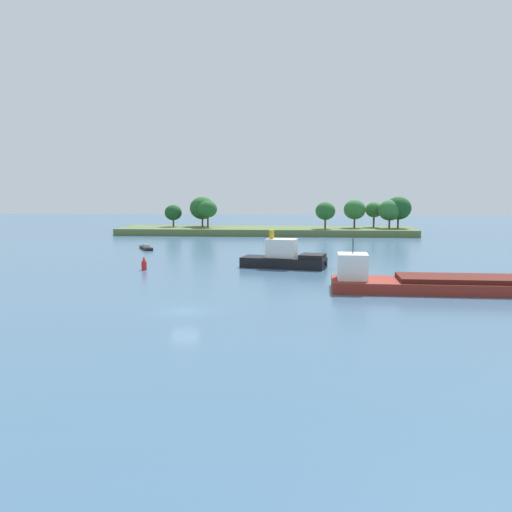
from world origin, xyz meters
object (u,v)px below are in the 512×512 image
object	(u,v)px
tugboat	(285,258)
channel_buoy_red	(144,264)
small_motorboat	(146,248)
cargo_barge	(501,284)

from	to	relation	value
tugboat	channel_buoy_red	xyz separation A→B (m)	(-19.04, -4.05, -0.54)
small_motorboat	channel_buoy_red	distance (m)	27.09
tugboat	cargo_barge	size ratio (longest dim) A/B	0.33
channel_buoy_red	small_motorboat	bearing A→B (deg)	105.27
cargo_barge	channel_buoy_red	bearing A→B (deg)	162.37
small_motorboat	channel_buoy_red	bearing A→B (deg)	-74.73
tugboat	channel_buoy_red	bearing A→B (deg)	-167.98
channel_buoy_red	cargo_barge	bearing A→B (deg)	-17.63
tugboat	cargo_barge	xyz separation A→B (m)	(23.46, -17.56, -0.44)
cargo_barge	channel_buoy_red	world-z (taller)	cargo_barge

